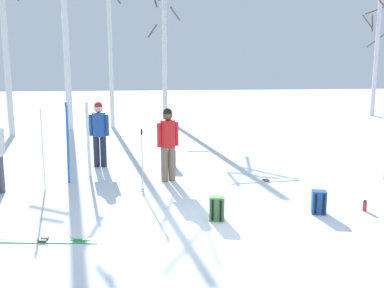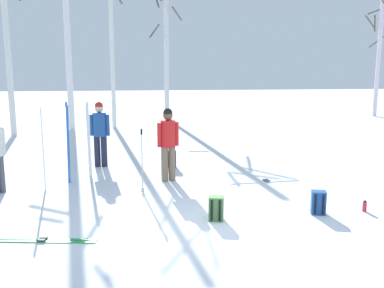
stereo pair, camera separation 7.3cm
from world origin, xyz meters
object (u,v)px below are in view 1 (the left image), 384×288
ski_pair_planted_0 (88,140)px  backpack_2 (217,209)px  backpack_1 (319,202)px  person_3 (99,130)px  ski_pair_lying_0 (264,181)px  ski_pair_lying_1 (41,241)px  ski_poles_0 (142,160)px  birch_tree_6 (376,54)px  birch_tree_1 (4,22)px  ski_pair_planted_2 (68,143)px  birch_tree_4 (164,43)px  ski_pair_planted_1 (43,150)px  water_bottle_0 (365,206)px  birch_tree_2 (65,22)px  birch_tree_3 (110,34)px  person_2 (168,140)px  backpack_0 (170,160)px

ski_pair_planted_0 → backpack_2: (2.65, -3.26, -0.69)m
backpack_1 → person_3: bearing=137.5°
ski_pair_lying_0 → ski_pair_lying_1: size_ratio=0.91×
ski_poles_0 → birch_tree_6: size_ratio=0.25×
person_3 → backpack_1: (4.43, -4.07, -0.77)m
ski_poles_0 → backpack_2: 2.26m
ski_poles_0 → birch_tree_1: birch_tree_1 is taller
ski_pair_planted_2 → birch_tree_4: (2.59, 10.22, 2.48)m
ski_pair_planted_2 → birch_tree_6: (12.50, 10.48, 1.97)m
ski_pair_planted_1 → ski_pair_lying_1: ski_pair_planted_1 is taller
backpack_1 → birch_tree_4: size_ratio=0.07×
backpack_1 → backpack_2: bearing=-175.1°
water_bottle_0 → birch_tree_2: 13.03m
person_3 → birch_tree_3: size_ratio=0.24×
birch_tree_4 → water_bottle_0: bearing=-75.4°
person_2 → ski_poles_0: bearing=-121.8°
ski_pair_lying_0 → ski_pair_planted_2: bearing=175.2°
ski_pair_planted_2 → backpack_1: ski_pair_planted_2 is taller
birch_tree_4 → ski_pair_planted_0: bearing=-102.7°
ski_pair_planted_1 → backpack_1: ski_pair_planted_1 is taller
ski_pair_lying_0 → ski_poles_0: (-2.82, -0.67, 0.73)m
person_3 → birch_tree_6: size_ratio=0.31×
ski_pair_lying_0 → birch_tree_6: bearing=53.7°
birch_tree_1 → birch_tree_2: birch_tree_2 is taller
ski_pair_planted_1 → ski_poles_0: size_ratio=1.32×
birch_tree_1 → birch_tree_6: birch_tree_1 is taller
water_bottle_0 → birch_tree_1: 13.26m
person_3 → water_bottle_0: (5.36, -4.01, -0.88)m
ski_pair_lying_1 → backpack_1: size_ratio=4.19×
backpack_2 → water_bottle_0: (2.87, 0.22, -0.12)m
ski_pair_planted_2 → birch_tree_6: bearing=40.0°
backpack_0 → birch_tree_6: bearing=42.7°
person_3 → birch_tree_2: (-1.77, 6.14, 3.11)m
ski_pair_lying_1 → backpack_2: bearing=13.2°
ski_pair_lying_0 → birch_tree_2: 10.63m
backpack_2 → birch_tree_1: size_ratio=0.06×
ski_pair_lying_0 → backpack_2: bearing=-121.5°
person_2 → ski_pair_planted_2: 2.30m
ski_pair_planted_0 → birch_tree_6: (12.10, 10.00, 1.99)m
ski_pair_planted_2 → backpack_0: size_ratio=4.25×
ski_poles_0 → birch_tree_3: birch_tree_3 is taller
ski_poles_0 → birch_tree_2: (-2.91, 8.64, 3.34)m
person_2 → ski_pair_lying_0: (2.23, -0.27, -0.97)m
ski_poles_0 → backpack_0: 2.38m
ski_pair_lying_1 → backpack_1: backpack_1 is taller
backpack_1 → birch_tree_1: size_ratio=0.06×
person_3 → water_bottle_0: size_ratio=8.15×
ski_pair_lying_1 → birch_tree_4: (2.48, 13.69, 3.40)m
water_bottle_0 → birch_tree_1: birch_tree_1 is taller
birch_tree_4 → backpack_1: bearing=-79.4°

